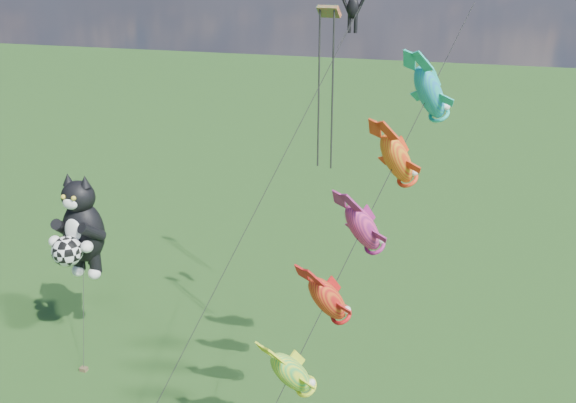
% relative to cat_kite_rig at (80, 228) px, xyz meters
% --- Properties ---
extents(cat_kite_rig, '(3.07, 4.32, 10.56)m').
position_rel_cat_kite_rig_xyz_m(cat_kite_rig, '(0.00, 0.00, 0.00)').
color(cat_kite_rig, brown).
rests_on(cat_kite_rig, ground).
extents(fish_windsock_rig, '(7.19, 14.36, 19.83)m').
position_rel_cat_kite_rig_xyz_m(fish_windsock_rig, '(17.18, -7.04, 3.67)').
color(fish_windsock_rig, brown).
rests_on(fish_windsock_rig, ground).
extents(parafoil_rig, '(8.38, 15.96, 27.85)m').
position_rel_cat_kite_rig_xyz_m(parafoil_rig, '(15.14, 0.04, 12.22)').
color(parafoil_rig, brown).
rests_on(parafoil_rig, ground).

